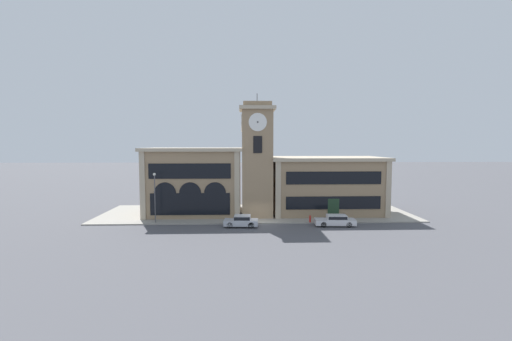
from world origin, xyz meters
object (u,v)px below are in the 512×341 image
at_px(parked_car_near, 241,221).
at_px(fire_hydrant, 310,219).
at_px(parked_car_mid, 336,220).
at_px(street_lamp, 155,190).

bearing_deg(parked_car_near, fire_hydrant, -166.50).
bearing_deg(fire_hydrant, parked_car_mid, -28.44).
relative_size(street_lamp, fire_hydrant, 7.12).
bearing_deg(street_lamp, parked_car_near, -10.68).
relative_size(parked_car_near, fire_hydrant, 4.77).
bearing_deg(parked_car_near, street_lamp, -7.20).
xyz_separation_m(parked_car_mid, fire_hydrant, (-2.80, 1.52, -0.14)).
xyz_separation_m(parked_car_near, fire_hydrant, (8.58, 1.52, -0.16)).
height_order(parked_car_near, parked_car_mid, parked_car_near).
bearing_deg(street_lamp, fire_hydrant, -1.49).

